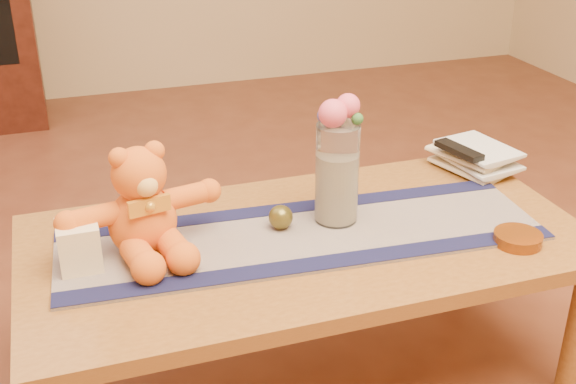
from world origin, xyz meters
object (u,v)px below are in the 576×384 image
object	(u,v)px
book_bottom	(454,172)
pillar_candle	(79,246)
amber_dish	(518,239)
glass_vase	(337,174)
tv_remote	(459,150)
bronze_ball	(281,217)
teddy_bear	(141,201)

from	to	relation	value
book_bottom	pillar_candle	bearing A→B (deg)	173.38
pillar_candle	amber_dish	size ratio (longest dim) A/B	0.94
pillar_candle	book_bottom	world-z (taller)	pillar_candle
glass_vase	tv_remote	xyz separation A→B (m)	(0.44, 0.15, -0.05)
bronze_ball	tv_remote	distance (m)	0.61
bronze_ball	book_bottom	world-z (taller)	bronze_ball
teddy_bear	book_bottom	distance (m)	0.95
bronze_ball	book_bottom	size ratio (longest dim) A/B	0.28
pillar_candle	amber_dish	xyz separation A→B (m)	(1.02, -0.22, -0.05)
book_bottom	amber_dish	xyz separation A→B (m)	(-0.06, -0.40, 0.00)
teddy_bear	book_bottom	bearing A→B (deg)	-1.95
bronze_ball	amber_dish	distance (m)	0.59
pillar_candle	amber_dish	distance (m)	1.05
glass_vase	book_bottom	bearing A→B (deg)	19.77
teddy_bear	tv_remote	bearing A→B (deg)	-2.55
teddy_bear	amber_dish	world-z (taller)	teddy_bear
pillar_candle	glass_vase	xyz separation A→B (m)	(0.64, 0.03, 0.07)
pillar_candle	tv_remote	distance (m)	1.10
bronze_ball	teddy_bear	bearing A→B (deg)	178.34
bronze_ball	book_bottom	distance (m)	0.61
pillar_candle	tv_remote	bearing A→B (deg)	9.36
pillar_candle	bronze_ball	distance (m)	0.49
glass_vase	bronze_ball	bearing A→B (deg)	179.68
bronze_ball	tv_remote	world-z (taller)	tv_remote
teddy_bear	pillar_candle	size ratio (longest dim) A/B	3.37
bronze_ball	glass_vase	bearing A→B (deg)	-0.32
pillar_candle	book_bottom	size ratio (longest dim) A/B	0.50
glass_vase	bronze_ball	xyz separation A→B (m)	(-0.15, 0.00, -0.10)
teddy_bear	tv_remote	world-z (taller)	teddy_bear
teddy_bear	pillar_candle	world-z (taller)	teddy_bear
glass_vase	bronze_ball	size ratio (longest dim) A/B	4.22
bronze_ball	amber_dish	xyz separation A→B (m)	(0.53, -0.25, -0.02)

